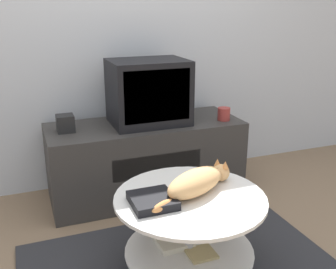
# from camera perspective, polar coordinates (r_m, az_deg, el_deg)

# --- Properties ---
(wall_back) EXTENTS (8.00, 0.05, 2.60)m
(wall_back) POSITION_cam_1_polar(r_m,az_deg,el_deg) (2.98, -7.93, 17.30)
(wall_back) COLOR silver
(wall_back) RESTS_ON ground_plane
(tv_stand) EXTENTS (1.38, 0.54, 0.55)m
(tv_stand) POSITION_cam_1_polar(r_m,az_deg,el_deg) (2.88, -3.25, -3.56)
(tv_stand) COLOR #33302D
(tv_stand) RESTS_ON ground_plane
(tv) EXTENTS (0.53, 0.40, 0.45)m
(tv) POSITION_cam_1_polar(r_m,az_deg,el_deg) (2.74, -2.86, 6.17)
(tv) COLOR black
(tv) RESTS_ON tv_stand
(speaker) EXTENTS (0.11, 0.11, 0.11)m
(speaker) POSITION_cam_1_polar(r_m,az_deg,el_deg) (2.67, -14.67, 1.57)
(speaker) COLOR black
(speaker) RESTS_ON tv_stand
(mug) EXTENTS (0.09, 0.09, 0.09)m
(mug) POSITION_cam_1_polar(r_m,az_deg,el_deg) (2.88, 8.10, 2.97)
(mug) COLOR #99332D
(mug) RESTS_ON tv_stand
(coffee_table) EXTENTS (0.75, 0.75, 0.43)m
(coffee_table) POSITION_cam_1_polar(r_m,az_deg,el_deg) (2.03, 3.07, -12.81)
(coffee_table) COLOR #B2B2B7
(coffee_table) RESTS_ON rug
(dvd_box) EXTENTS (0.20, 0.21, 0.04)m
(dvd_box) POSITION_cam_1_polar(r_m,az_deg,el_deg) (1.87, -2.24, -9.55)
(dvd_box) COLOR black
(dvd_box) RESTS_ON coffee_table
(cat) EXTENTS (0.52, 0.31, 0.12)m
(cat) POSITION_cam_1_polar(r_m,az_deg,el_deg) (1.96, 4.34, -6.88)
(cat) COLOR tan
(cat) RESTS_ON coffee_table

